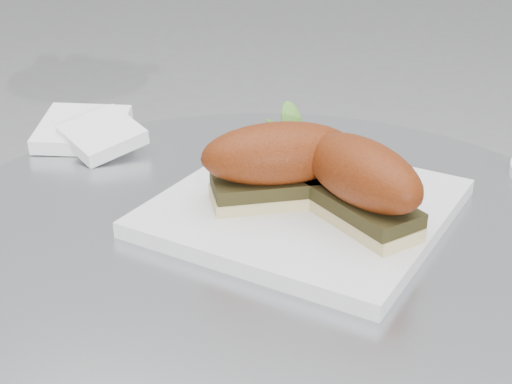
{
  "coord_description": "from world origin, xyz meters",
  "views": [
    {
      "loc": [
        0.19,
        -0.56,
        1.06
      ],
      "look_at": [
        -0.02,
        0.02,
        0.77
      ],
      "focal_mm": 50.0,
      "sensor_mm": 36.0,
      "label": 1
    }
  ],
  "objects": [
    {
      "name": "sandwich_right",
      "position": [
        0.08,
        0.03,
        0.79
      ],
      "size": [
        0.15,
        0.14,
        0.08
      ],
      "rotation": [
        0.0,
        0.0,
        -0.66
      ],
      "color": "#CBBD7F",
      "rests_on": "plate"
    },
    {
      "name": "napkin",
      "position": [
        -0.27,
        0.14,
        0.74
      ],
      "size": [
        0.14,
        0.14,
        0.02
      ],
      "primitive_type": null,
      "rotation": [
        0.0,
        0.0,
        -0.02
      ],
      "color": "white",
      "rests_on": "table"
    },
    {
      "name": "salad",
      "position": [
        -0.03,
        0.13,
        0.77
      ],
      "size": [
        0.1,
        0.1,
        0.05
      ],
      "primitive_type": null,
      "color": "#5A882C",
      "rests_on": "plate"
    },
    {
      "name": "sandwich_left",
      "position": [
        -0.0,
        0.05,
        0.79
      ],
      "size": [
        0.17,
        0.14,
        0.08
      ],
      "rotation": [
        0.0,
        0.0,
        0.53
      ],
      "color": "#CBBD7F",
      "rests_on": "plate"
    },
    {
      "name": "plate",
      "position": [
        0.02,
        0.06,
        0.74
      ],
      "size": [
        0.31,
        0.31,
        0.02
      ],
      "primitive_type": "cube",
      "rotation": [
        0.0,
        0.0,
        -0.19
      ],
      "color": "white",
      "rests_on": "table"
    }
  ]
}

